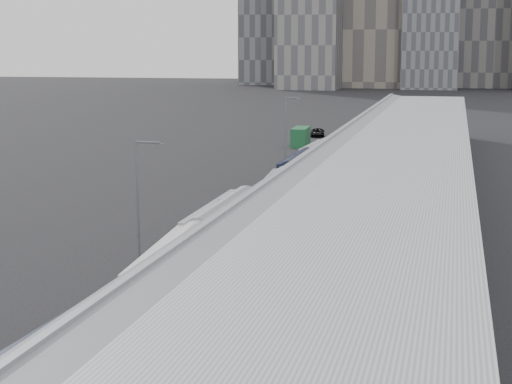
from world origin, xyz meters
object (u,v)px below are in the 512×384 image
(bus_5, at_px, (299,174))
(shipping_container, at_px, (301,137))
(bus_6, at_px, (318,160))
(suv, at_px, (317,132))
(street_lamp_near, at_px, (140,190))
(bus_1, at_px, (85,362))
(bus_3, at_px, (225,232))
(street_lamp_far, at_px, (287,124))
(bus_4, at_px, (278,200))
(bus_2, at_px, (175,279))

(bus_5, bearing_deg, shipping_container, 98.80)
(shipping_container, bearing_deg, bus_6, -77.89)
(bus_5, relative_size, suv, 2.52)
(street_lamp_near, height_order, shipping_container, street_lamp_near)
(shipping_container, height_order, suv, shipping_container)
(bus_1, height_order, bus_3, bus_3)
(bus_1, height_order, street_lamp_far, street_lamp_far)
(bus_4, bearing_deg, street_lamp_far, 95.43)
(bus_5, distance_m, suv, 54.43)
(bus_4, height_order, street_lamp_near, street_lamp_near)
(bus_3, height_order, street_lamp_near, street_lamp_near)
(street_lamp_near, bearing_deg, bus_6, 82.91)
(bus_6, height_order, suv, bus_6)
(bus_1, xyz_separation_m, street_lamp_near, (-6.54, 24.00, 3.30))
(bus_3, height_order, bus_4, bus_3)
(bus_2, relative_size, bus_6, 1.06)
(street_lamp_far, bearing_deg, bus_1, -85.20)
(bus_4, height_order, bus_5, bus_4)
(bus_4, xyz_separation_m, bus_5, (-1.11, 16.19, -0.03))
(bus_5, xyz_separation_m, street_lamp_far, (-5.50, 21.57, 3.39))
(bus_3, distance_m, shipping_container, 70.37)
(bus_2, distance_m, bus_5, 43.43)
(bus_2, xyz_separation_m, street_lamp_near, (-6.09, 10.58, 3.27))
(bus_6, bearing_deg, bus_4, -85.48)
(bus_1, height_order, bus_5, bus_1)
(bus_3, xyz_separation_m, bus_4, (0.92, 14.54, -0.10))
(bus_6, relative_size, street_lamp_near, 1.49)
(bus_4, xyz_separation_m, suv, (-7.69, 70.22, -0.89))
(bus_6, xyz_separation_m, shipping_container, (-7.00, 27.03, -0.11))
(bus_4, relative_size, street_lamp_near, 1.54)
(bus_6, distance_m, street_lamp_near, 45.57)
(bus_6, xyz_separation_m, suv, (-6.73, 41.77, -0.83))
(shipping_container, xyz_separation_m, suv, (0.27, 14.74, -0.73))
(bus_6, height_order, street_lamp_near, street_lamp_near)
(bus_1, relative_size, bus_4, 1.00)
(shipping_container, bearing_deg, street_lamp_near, -91.30)
(bus_1, relative_size, bus_3, 0.95)
(bus_1, relative_size, suv, 2.59)
(bus_4, xyz_separation_m, shipping_container, (-7.96, 55.47, -0.16))
(bus_6, xyz_separation_m, street_lamp_near, (-5.61, -45.10, 3.36))
(bus_5, relative_size, shipping_container, 1.93)
(bus_2, xyz_separation_m, bus_6, (-0.48, 55.68, -0.09))
(bus_3, relative_size, bus_5, 1.08)
(bus_6, relative_size, shipping_container, 1.91)
(bus_1, relative_size, street_lamp_far, 1.53)
(bus_1, height_order, street_lamp_near, street_lamp_near)
(bus_3, bearing_deg, bus_4, 86.10)
(bus_4, height_order, suv, bus_4)
(street_lamp_near, bearing_deg, bus_1, -74.76)
(bus_2, distance_m, shipping_container, 83.05)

